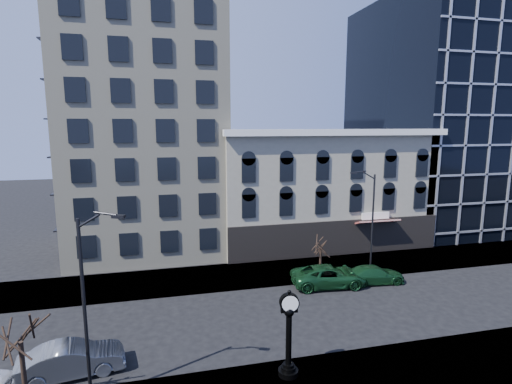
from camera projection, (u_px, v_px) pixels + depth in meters
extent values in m
plane|color=black|center=(241.00, 322.00, 26.49)|extent=(160.00, 160.00, 0.00)
cube|color=gray|center=(222.00, 277.00, 34.14)|extent=(160.00, 6.00, 0.12)
cube|color=beige|center=(144.00, 63.00, 40.13)|extent=(15.00, 15.00, 38.00)
cube|color=gray|center=(319.00, 189.00, 43.62)|extent=(22.00, 10.00, 12.00)
cube|color=white|center=(342.00, 132.00, 37.60)|extent=(22.60, 0.80, 0.60)
cube|color=black|center=(337.00, 238.00, 39.48)|extent=(22.00, 0.30, 3.60)
cube|color=maroon|center=(378.00, 222.00, 39.62)|extent=(4.50, 1.18, 0.55)
cube|color=black|center=(449.00, 116.00, 51.74)|extent=(20.00, 20.00, 28.00)
cylinder|color=black|center=(288.00, 372.00, 20.64)|extent=(1.05, 1.05, 0.29)
cylinder|color=black|center=(288.00, 368.00, 20.60)|extent=(0.77, 0.77, 0.19)
cylinder|color=black|center=(288.00, 365.00, 20.57)|extent=(0.57, 0.57, 0.15)
cylinder|color=black|center=(289.00, 339.00, 20.33)|extent=(0.31, 0.31, 2.78)
sphere|color=black|center=(289.00, 312.00, 20.08)|extent=(0.54, 0.54, 0.54)
cube|color=black|center=(289.00, 310.00, 20.07)|extent=(0.88, 0.31, 0.24)
cylinder|color=black|center=(289.00, 303.00, 20.00)|extent=(1.03, 0.43, 1.00)
cylinder|color=white|center=(290.00, 304.00, 19.85)|extent=(0.84, 0.12, 0.84)
cylinder|color=white|center=(288.00, 301.00, 20.16)|extent=(0.84, 0.12, 0.84)
sphere|color=black|center=(289.00, 292.00, 19.91)|extent=(0.19, 0.19, 0.19)
cylinder|color=black|center=(85.00, 313.00, 18.03)|extent=(0.16, 0.16, 8.77)
cube|color=black|center=(119.00, 217.00, 16.99)|extent=(0.60, 0.42, 0.14)
cylinder|color=black|center=(372.00, 224.00, 34.50)|extent=(0.16, 0.16, 8.64)
cylinder|color=black|center=(370.00, 269.00, 35.18)|extent=(0.36, 0.36, 0.40)
cube|color=black|center=(354.00, 173.00, 33.46)|extent=(0.57, 0.27, 0.14)
cylinder|color=#2E2017|center=(24.00, 381.00, 17.32)|extent=(0.21, 0.21, 3.63)
cylinder|color=#2E2017|center=(320.00, 261.00, 34.55)|extent=(0.21, 0.21, 2.28)
imported|color=#595B60|center=(72.00, 360.00, 20.71)|extent=(5.44, 2.63, 1.72)
imported|color=#143F1E|center=(329.00, 276.00, 32.19)|extent=(6.32, 3.38, 1.69)
imported|color=#143F1E|center=(374.00, 275.00, 32.87)|extent=(5.08, 2.40, 1.43)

